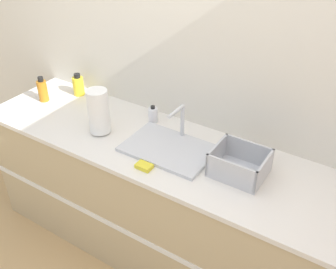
% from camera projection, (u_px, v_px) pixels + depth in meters
% --- Properties ---
extents(wall_back, '(4.98, 0.06, 2.60)m').
position_uv_depth(wall_back, '(204.00, 64.00, 2.32)').
color(wall_back, beige).
rests_on(wall_back, ground_plane).
extents(counter_cabinet, '(2.60, 0.68, 0.89)m').
position_uv_depth(counter_cabinet, '(171.00, 206.00, 2.54)').
color(counter_cabinet, tan).
rests_on(counter_cabinet, ground_plane).
extents(sink, '(0.51, 0.35, 0.23)m').
position_uv_depth(sink, '(169.00, 147.00, 2.28)').
color(sink, silver).
rests_on(sink, counter_cabinet).
extents(paper_towel_roll, '(0.13, 0.13, 0.29)m').
position_uv_depth(paper_towel_roll, '(99.00, 112.00, 2.37)').
color(paper_towel_roll, '#4C4C51').
rests_on(paper_towel_roll, counter_cabinet).
extents(dish_rack, '(0.28, 0.24, 0.14)m').
position_uv_depth(dish_rack, '(239.00, 165.00, 2.07)').
color(dish_rack, '#B7BABF').
rests_on(dish_rack, counter_cabinet).
extents(bottle_amber, '(0.07, 0.07, 0.18)m').
position_uv_depth(bottle_amber, '(43.00, 90.00, 2.75)').
color(bottle_amber, '#B26B19').
rests_on(bottle_amber, counter_cabinet).
extents(bottle_yellow, '(0.08, 0.08, 0.16)m').
position_uv_depth(bottle_yellow, '(78.00, 85.00, 2.83)').
color(bottle_yellow, yellow).
rests_on(bottle_yellow, counter_cabinet).
extents(soap_dispenser, '(0.06, 0.06, 0.11)m').
position_uv_depth(soap_dispenser, '(153.00, 115.00, 2.52)').
color(soap_dispenser, silver).
rests_on(soap_dispenser, counter_cabinet).
extents(sponge, '(0.09, 0.06, 0.02)m').
position_uv_depth(sponge, '(144.00, 166.00, 2.14)').
color(sponge, yellow).
rests_on(sponge, counter_cabinet).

